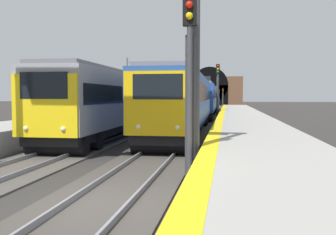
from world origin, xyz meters
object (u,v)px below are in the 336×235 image
railway_signal_far (223,96)px  train_adjacent_platform (167,98)px  train_main_approaching (203,98)px  railway_signal_mid (218,87)px  railway_signal_near (190,78)px  catenary_mast_near (128,86)px

railway_signal_far → train_adjacent_platform: bearing=-9.0°
train_main_approaching → train_adjacent_platform: 4.30m
train_adjacent_platform → railway_signal_far: (38.56, -6.14, 0.23)m
train_adjacent_platform → train_main_approaching: bearing=91.3°
train_main_approaching → railway_signal_mid: railway_signal_mid is taller
train_adjacent_platform → railway_signal_far: train_adjacent_platform is taller
railway_signal_near → railway_signal_far: size_ratio=1.23×
train_adjacent_platform → catenary_mast_near: bearing=-132.0°
train_adjacent_platform → railway_signal_near: railway_signal_near is taller
railway_signal_mid → railway_signal_far: (42.49, -0.00, -1.01)m
train_adjacent_platform → catenary_mast_near: catenary_mast_near is taller
train_main_approaching → catenary_mast_near: size_ratio=7.60×
railway_signal_mid → railway_signal_near: bearing=0.0°
train_main_approaching → catenary_mast_near: 12.15m
railway_signal_near → railway_signal_mid: 29.41m
train_adjacent_platform → railway_signal_near: bearing=10.0°
train_adjacent_platform → catenary_mast_near: (5.66, 6.38, 1.69)m
railway_signal_near → railway_signal_far: bearing=-180.0°
train_main_approaching → railway_signal_far: train_main_approaching is taller
train_main_approaching → railway_signal_near: railway_signal_near is taller
train_adjacent_platform → railway_signal_mid: railway_signal_mid is taller
train_main_approaching → catenary_mast_near: catenary_mast_near is taller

